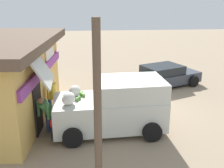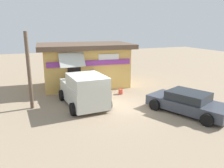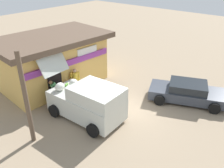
# 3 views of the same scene
# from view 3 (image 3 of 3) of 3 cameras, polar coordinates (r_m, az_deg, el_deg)

# --- Properties ---
(ground_plane) EXTENTS (60.00, 60.00, 0.00)m
(ground_plane) POSITION_cam_3_polar(r_m,az_deg,el_deg) (12.95, 2.13, -6.89)
(ground_plane) COLOR gray
(storefront_bar) EXTENTS (7.31, 4.87, 3.28)m
(storefront_bar) POSITION_cam_3_polar(r_m,az_deg,el_deg) (15.64, -13.99, 5.56)
(storefront_bar) COLOR #E0B259
(storefront_bar) RESTS_ON ground_plane
(delivery_van) EXTENTS (2.43, 4.60, 2.86)m
(delivery_van) POSITION_cam_3_polar(r_m,az_deg,el_deg) (12.13, -5.86, -4.21)
(delivery_van) COLOR silver
(delivery_van) RESTS_ON ground_plane
(parked_sedan) EXTENTS (3.33, 4.64, 1.17)m
(parked_sedan) POSITION_cam_3_polar(r_m,az_deg,el_deg) (14.41, 17.64, -1.88)
(parked_sedan) COLOR #383D47
(parked_sedan) RESTS_ON ground_plane
(vendor_standing) EXTENTS (0.50, 0.47, 1.68)m
(vendor_standing) POSITION_cam_3_polar(r_m,az_deg,el_deg) (14.42, -8.82, 1.05)
(vendor_standing) COLOR navy
(vendor_standing) RESTS_ON ground_plane
(customer_bending) EXTENTS (0.69, 0.66, 1.49)m
(customer_bending) POSITION_cam_3_polar(r_m,az_deg,el_deg) (13.66, -13.29, -1.37)
(customer_bending) COLOR navy
(customer_bending) RESTS_ON ground_plane
(unloaded_banana_pile) EXTENTS (0.91, 0.87, 0.45)m
(unloaded_banana_pile) POSITION_cam_3_polar(r_m,az_deg,el_deg) (14.61, -15.09, -2.68)
(unloaded_banana_pile) COLOR silver
(unloaded_banana_pile) RESTS_ON ground_plane
(paint_bucket) EXTENTS (0.30, 0.30, 0.35)m
(paint_bucket) POSITION_cam_3_polar(r_m,az_deg,el_deg) (15.10, -1.17, -0.76)
(paint_bucket) COLOR #BF3F33
(paint_bucket) RESTS_ON ground_plane
(utility_pole) EXTENTS (0.20, 0.20, 4.31)m
(utility_pole) POSITION_cam_3_polar(r_m,az_deg,el_deg) (10.54, -19.97, -3.58)
(utility_pole) COLOR brown
(utility_pole) RESTS_ON ground_plane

